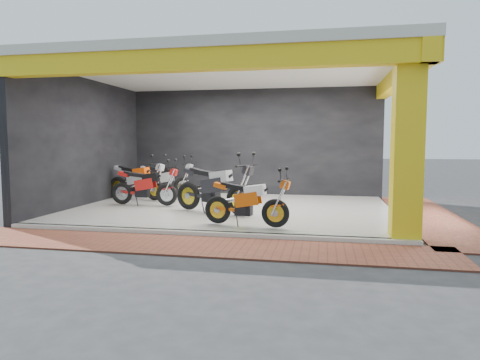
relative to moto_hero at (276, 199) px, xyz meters
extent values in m
plane|color=#2D2D30|center=(-1.40, 0.50, -0.68)|extent=(80.00, 80.00, 0.00)
cube|color=white|center=(-1.40, 2.50, -0.63)|extent=(8.00, 6.00, 0.10)
cube|color=beige|center=(-1.40, 2.50, 2.92)|extent=(8.40, 6.40, 0.20)
cube|color=black|center=(-1.40, 5.60, 1.07)|extent=(8.20, 0.20, 3.50)
cube|color=black|center=(-5.50, 2.50, 1.07)|extent=(0.20, 6.20, 3.50)
cube|color=gold|center=(2.35, -0.25, 1.07)|extent=(0.50, 0.50, 3.50)
cube|color=gold|center=(-1.40, -0.50, 2.62)|extent=(8.40, 0.30, 0.40)
cube|color=gold|center=(2.60, 2.50, 2.62)|extent=(0.30, 6.40, 0.40)
cube|color=white|center=(-1.40, -0.52, -0.63)|extent=(8.00, 0.20, 0.10)
cube|color=brown|center=(-1.40, -1.30, -0.66)|extent=(9.00, 1.40, 0.03)
cube|color=brown|center=(3.40, 2.50, -0.66)|extent=(1.40, 7.00, 0.03)
camera|label=1|loc=(0.91, -8.24, 1.11)|focal=32.00mm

